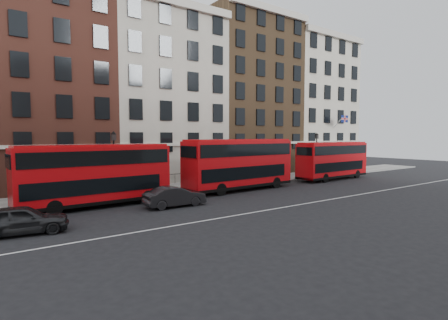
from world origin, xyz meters
TOP-DOWN VIEW (x-y plane):
  - ground at (0.00, 0.00)m, footprint 120.00×120.00m
  - pavement at (0.00, 10.50)m, footprint 80.00×5.00m
  - kerb at (0.00, 8.00)m, footprint 80.00×0.30m
  - road_centre_line at (0.00, -2.00)m, footprint 70.00×0.12m
  - building_terrace at (-0.31, 17.88)m, footprint 64.00×11.95m
  - bus_b at (-10.69, 6.00)m, footprint 10.75×3.04m
  - bus_c at (2.42, 6.00)m, footprint 11.51×3.38m
  - bus_d at (16.24, 6.00)m, footprint 10.47×2.91m
  - car_rear at (-15.83, 1.09)m, footprint 4.74×2.51m
  - car_front at (-6.04, 2.77)m, footprint 4.51×1.67m
  - lamp_post_left at (-8.43, 8.68)m, footprint 0.44×0.44m
  - lamp_post_right at (16.91, 8.91)m, footprint 0.44×0.44m
  - traffic_light at (22.32, 8.49)m, footprint 0.25×0.45m
  - iron_railings at (0.00, 12.70)m, footprint 6.60×0.06m

SIDE VIEW (x-z plane):
  - ground at x=0.00m, z-range 0.00..0.00m
  - road_centre_line at x=0.00m, z-range 0.00..0.01m
  - pavement at x=0.00m, z-range 0.00..0.15m
  - kerb at x=0.00m, z-range 0.00..0.16m
  - iron_railings at x=0.00m, z-range 0.15..1.15m
  - car_front at x=-6.04m, z-range 0.00..1.47m
  - car_rear at x=-15.83m, z-range 0.00..1.54m
  - bus_d at x=16.24m, z-range 0.16..4.52m
  - bus_b at x=-10.69m, z-range 0.16..4.63m
  - traffic_light at x=22.32m, z-range 0.81..4.08m
  - bus_c at x=2.42m, z-range 0.17..4.95m
  - lamp_post_left at x=-8.43m, z-range 0.42..5.74m
  - lamp_post_right at x=16.91m, z-range 0.42..5.74m
  - building_terrace at x=-0.31m, z-range -0.76..21.24m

